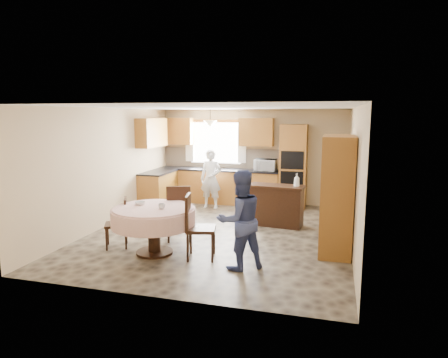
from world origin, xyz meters
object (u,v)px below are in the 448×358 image
Objects in this scene: sideboard at (276,207)px; chair_back at (179,210)px; oven_tower at (293,166)px; person_sink at (211,179)px; dining_table at (154,218)px; person_dining at (240,220)px; chair_right at (196,223)px; cupboard at (337,195)px; chair_left at (120,220)px.

sideboard is 2.24m from chair_back.
person_sink is (-2.00, -0.64, -0.31)m from oven_tower.
chair_back is (0.16, 0.76, -0.04)m from dining_table.
person_dining reaches higher than chair_back.
chair_right is at bearing -1.37° from dining_table.
cupboard is at bearing -42.34° from sideboard.
chair_back reaches higher than chair_left.
sideboard is 2.92m from dining_table.
sideboard is 3.30m from chair_left.
oven_tower is at bearing -133.74° from person_dining.
sideboard is 0.75× the size of person_dining.
chair_left is (-3.72, -0.77, -0.51)m from cupboard.
cupboard is 1.35× the size of person_sink.
chair_back is 0.69× the size of person_dining.
chair_back is (0.89, 0.60, 0.10)m from chair_left.
chair_left reaches higher than sideboard.
person_dining is at bearing -9.42° from dining_table.
oven_tower is at bearing 119.13° from chair_left.
dining_table is 1.59m from person_dining.
person_dining is at bearing 124.87° from chair_back.
sideboard is 2.54m from chair_right.
oven_tower is at bearing 65.23° from dining_table.
chair_left is 3.42m from person_sink.
person_sink is (0.65, 3.35, 0.25)m from chair_left.
cupboard is 1.88× the size of chair_back.
chair_back is at bearing -85.57° from person_sink.
chair_left is 1.51m from chair_right.
oven_tower is 2.38× the size of chair_left.
oven_tower is at bearing -28.30° from chair_right.
chair_left is 1.08m from chair_back.
oven_tower is at bearing -136.64° from chair_back.
cupboard is 3.83m from chair_left.
dining_table is at bearing -48.63° from person_dining.
oven_tower is 1.96m from sideboard.
cupboard is 1.31× the size of person_dining.
person_dining is at bearing -140.15° from cupboard.
sideboard is at bearing 131.44° from cupboard.
cupboard reaches higher than chair_left.
person_sink reaches higher than chair_left.
oven_tower is 1.42× the size of person_sink.
person_dining is (1.65, -3.77, 0.02)m from person_sink.
cupboard is 1.42× the size of dining_table.
person_dining is (0.80, -0.24, 0.18)m from chair_right.
cupboard is 2.87m from chair_back.
person_dining is at bearing -119.58° from chair_right.
chair_right is at bearing -77.07° from person_sink.
oven_tower reaches higher than cupboard.
sideboard is at bearing -36.01° from chair_right.
chair_right is (-1.15, -4.17, -0.47)m from oven_tower.
chair_left is at bearing -168.33° from cupboard.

